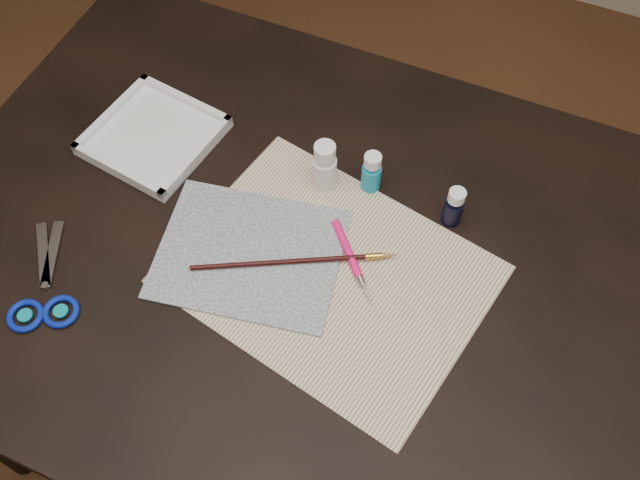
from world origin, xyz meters
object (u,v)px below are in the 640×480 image
at_px(paint_bottle_white, 325,166).
at_px(scissors, 41,275).
at_px(paint_bottle_navy, 454,207).
at_px(palette_tray, 153,135).
at_px(canvas, 249,254).
at_px(paint_bottle_cyan, 372,172).
at_px(paper, 330,274).

height_order(paint_bottle_white, scissors, paint_bottle_white).
xyz_separation_m(paint_bottle_navy, palette_tray, (-0.52, -0.05, -0.03)).
bearing_deg(scissors, canvas, -97.52).
height_order(paint_bottle_cyan, palette_tray, paint_bottle_cyan).
height_order(paint_bottle_navy, palette_tray, paint_bottle_navy).
height_order(paint_bottle_cyan, paint_bottle_navy, paint_bottle_cyan).
xyz_separation_m(paint_bottle_cyan, paint_bottle_navy, (0.14, -0.01, -0.00)).
xyz_separation_m(paint_bottle_navy, scissors, (-0.54, -0.35, -0.03)).
bearing_deg(scissors, paint_bottle_white, -82.45).
xyz_separation_m(paper, paint_bottle_white, (-0.08, 0.16, 0.05)).
distance_m(paper, paint_bottle_cyan, 0.18).
relative_size(paint_bottle_white, palette_tray, 0.49).
bearing_deg(paint_bottle_cyan, paper, -88.59).
distance_m(paper, palette_tray, 0.40).
relative_size(paper, canvas, 1.63).
relative_size(paper, paint_bottle_navy, 6.07).
distance_m(paint_bottle_white, paint_bottle_cyan, 0.08).
relative_size(paper, paint_bottle_cyan, 5.82).
distance_m(paint_bottle_white, scissors, 0.47).
relative_size(canvas, palette_tray, 1.44).
distance_m(canvas, paint_bottle_white, 0.19).
height_order(paper, scissors, scissors).
relative_size(canvas, paint_bottle_navy, 3.73).
relative_size(paint_bottle_white, paint_bottle_navy, 1.28).
distance_m(paint_bottle_cyan, palette_tray, 0.38).
distance_m(paper, canvas, 0.13).
bearing_deg(palette_tray, paint_bottle_white, 5.84).
bearing_deg(paint_bottle_cyan, paint_bottle_white, -160.63).
bearing_deg(paper, canvas, -172.10).
relative_size(paint_bottle_navy, scissors, 0.35).
bearing_deg(canvas, paint_bottle_cyan, 57.97).
bearing_deg(paint_bottle_navy, paint_bottle_cyan, 175.83).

